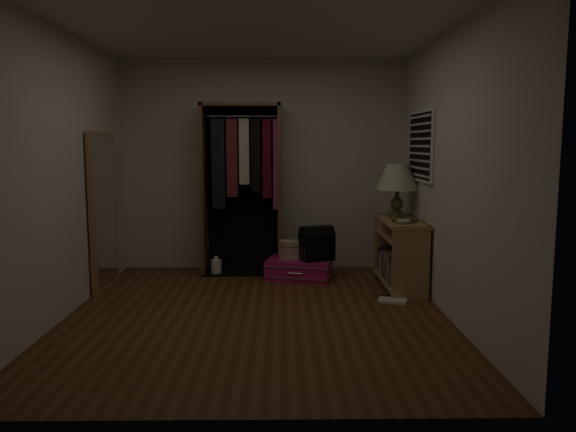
{
  "coord_description": "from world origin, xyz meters",
  "views": [
    {
      "loc": [
        0.22,
        -5.05,
        1.58
      ],
      "look_at": [
        0.3,
        0.95,
        0.8
      ],
      "focal_mm": 35.0,
      "sensor_mm": 36.0,
      "label": 1
    }
  ],
  "objects_px": {
    "open_wardrobe": "(243,175)",
    "pink_suitcase": "(300,268)",
    "floor_mirror": "(103,211)",
    "console_bookshelf": "(399,251)",
    "train_case": "(294,249)",
    "white_jug": "(216,267)",
    "black_bag": "(317,242)",
    "table_lamp": "(397,178)"
  },
  "relations": [
    {
      "from": "console_bookshelf",
      "to": "train_case",
      "type": "xyz_separation_m",
      "value": [
        -1.16,
        0.42,
        -0.05
      ]
    },
    {
      "from": "floor_mirror",
      "to": "train_case",
      "type": "bearing_deg",
      "value": 12.66
    },
    {
      "from": "floor_mirror",
      "to": "console_bookshelf",
      "type": "bearing_deg",
      "value": 0.77
    },
    {
      "from": "console_bookshelf",
      "to": "train_case",
      "type": "height_order",
      "value": "console_bookshelf"
    },
    {
      "from": "black_bag",
      "to": "table_lamp",
      "type": "height_order",
      "value": "table_lamp"
    },
    {
      "from": "table_lamp",
      "to": "console_bookshelf",
      "type": "bearing_deg",
      "value": -91.23
    },
    {
      "from": "console_bookshelf",
      "to": "black_bag",
      "type": "xyz_separation_m",
      "value": [
        -0.9,
        0.31,
        0.04
      ]
    },
    {
      "from": "open_wardrobe",
      "to": "white_jug",
      "type": "distance_m",
      "value": 1.16
    },
    {
      "from": "train_case",
      "to": "console_bookshelf",
      "type": "bearing_deg",
      "value": -42.03
    },
    {
      "from": "console_bookshelf",
      "to": "pink_suitcase",
      "type": "bearing_deg",
      "value": 160.94
    },
    {
      "from": "floor_mirror",
      "to": "pink_suitcase",
      "type": "bearing_deg",
      "value": 11.08
    },
    {
      "from": "pink_suitcase",
      "to": "train_case",
      "type": "relative_size",
      "value": 2.29
    },
    {
      "from": "floor_mirror",
      "to": "black_bag",
      "type": "bearing_deg",
      "value": 8.7
    },
    {
      "from": "console_bookshelf",
      "to": "table_lamp",
      "type": "bearing_deg",
      "value": 88.77
    },
    {
      "from": "black_bag",
      "to": "white_jug",
      "type": "relative_size",
      "value": 1.9
    },
    {
      "from": "open_wardrobe",
      "to": "train_case",
      "type": "height_order",
      "value": "open_wardrobe"
    },
    {
      "from": "floor_mirror",
      "to": "table_lamp",
      "type": "relative_size",
      "value": 2.84
    },
    {
      "from": "floor_mirror",
      "to": "table_lamp",
      "type": "height_order",
      "value": "floor_mirror"
    },
    {
      "from": "train_case",
      "to": "pink_suitcase",
      "type": "bearing_deg",
      "value": -56.22
    },
    {
      "from": "console_bookshelf",
      "to": "open_wardrobe",
      "type": "bearing_deg",
      "value": 157.59
    },
    {
      "from": "pink_suitcase",
      "to": "white_jug",
      "type": "bearing_deg",
      "value": -177.11
    },
    {
      "from": "open_wardrobe",
      "to": "pink_suitcase",
      "type": "bearing_deg",
      "value": -27.47
    },
    {
      "from": "console_bookshelf",
      "to": "black_bag",
      "type": "relative_size",
      "value": 2.59
    },
    {
      "from": "pink_suitcase",
      "to": "floor_mirror",
      "type": "bearing_deg",
      "value": -155.9
    },
    {
      "from": "pink_suitcase",
      "to": "white_jug",
      "type": "distance_m",
      "value": 1.02
    },
    {
      "from": "pink_suitcase",
      "to": "console_bookshelf",
      "type": "bearing_deg",
      "value": -6.04
    },
    {
      "from": "open_wardrobe",
      "to": "floor_mirror",
      "type": "bearing_deg",
      "value": -152.28
    },
    {
      "from": "train_case",
      "to": "white_jug",
      "type": "xyz_separation_m",
      "value": [
        -0.94,
        0.13,
        -0.24
      ]
    },
    {
      "from": "floor_mirror",
      "to": "pink_suitcase",
      "type": "xyz_separation_m",
      "value": [
        2.15,
        0.42,
        -0.73
      ]
    },
    {
      "from": "black_bag",
      "to": "table_lamp",
      "type": "xyz_separation_m",
      "value": [
        0.9,
        -0.1,
        0.75
      ]
    },
    {
      "from": "open_wardrobe",
      "to": "black_bag",
      "type": "xyz_separation_m",
      "value": [
        0.87,
        -0.41,
        -0.76
      ]
    },
    {
      "from": "train_case",
      "to": "black_bag",
      "type": "xyz_separation_m",
      "value": [
        0.26,
        -0.11,
        0.1
      ]
    },
    {
      "from": "console_bookshelf",
      "to": "white_jug",
      "type": "distance_m",
      "value": 2.19
    },
    {
      "from": "console_bookshelf",
      "to": "table_lamp",
      "type": "distance_m",
      "value": 0.82
    },
    {
      "from": "console_bookshelf",
      "to": "floor_mirror",
      "type": "xyz_separation_m",
      "value": [
        -3.24,
        -0.04,
        0.46
      ]
    },
    {
      "from": "open_wardrobe",
      "to": "pink_suitcase",
      "type": "xyz_separation_m",
      "value": [
        0.68,
        -0.35,
        -1.08
      ]
    },
    {
      "from": "floor_mirror",
      "to": "white_jug",
      "type": "height_order",
      "value": "floor_mirror"
    },
    {
      "from": "console_bookshelf",
      "to": "floor_mirror",
      "type": "relative_size",
      "value": 0.66
    },
    {
      "from": "train_case",
      "to": "white_jug",
      "type": "relative_size",
      "value": 1.65
    },
    {
      "from": "open_wardrobe",
      "to": "floor_mirror",
      "type": "relative_size",
      "value": 1.21
    },
    {
      "from": "open_wardrobe",
      "to": "black_bag",
      "type": "height_order",
      "value": "open_wardrobe"
    },
    {
      "from": "open_wardrobe",
      "to": "table_lamp",
      "type": "height_order",
      "value": "open_wardrobe"
    }
  ]
}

